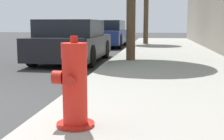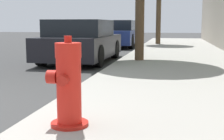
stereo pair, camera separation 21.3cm
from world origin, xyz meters
The scene contains 4 objects.
sidewalk_slab centered at (3.32, 0.00, 0.07)m, with size 3.37×40.00×0.14m.
fire_hydrant centered at (2.18, -0.10, 0.54)m, with size 0.40×0.40×0.88m.
parked_car_near centered at (0.42, 6.14, 0.61)m, with size 1.80×3.80×1.26m.
parked_car_mid centered at (0.41, 12.78, 0.65)m, with size 1.79×4.56×1.32m.
Camera 1 is at (2.96, -2.95, 1.13)m, focal length 50.00 mm.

